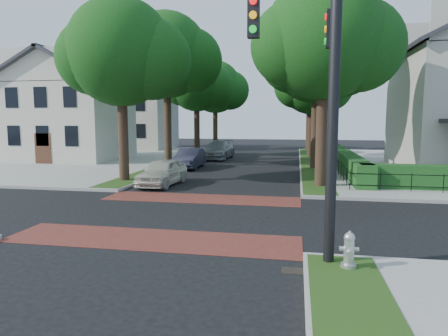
{
  "coord_description": "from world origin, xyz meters",
  "views": [
    {
      "loc": [
        4.29,
        -14.37,
        3.62
      ],
      "look_at": [
        1.28,
        1.97,
        1.6
      ],
      "focal_mm": 32.0,
      "sensor_mm": 36.0,
      "label": 1
    }
  ],
  "objects_px": {
    "traffic_signal": "(324,74)",
    "fire_hydrant": "(349,250)",
    "parked_car_middle": "(190,158)",
    "parked_car_front": "(162,172)",
    "parked_car_rear": "(218,150)"
  },
  "relations": [
    {
      "from": "traffic_signal",
      "to": "fire_hydrant",
      "type": "bearing_deg",
      "value": -39.55
    },
    {
      "from": "parked_car_middle",
      "to": "fire_hydrant",
      "type": "xyz_separation_m",
      "value": [
        9.13,
        -19.27,
        -0.18
      ]
    },
    {
      "from": "parked_car_middle",
      "to": "parked_car_front",
      "type": "bearing_deg",
      "value": -86.79
    },
    {
      "from": "traffic_signal",
      "to": "parked_car_middle",
      "type": "height_order",
      "value": "traffic_signal"
    },
    {
      "from": "traffic_signal",
      "to": "parked_car_front",
      "type": "bearing_deg",
      "value": 125.96
    },
    {
      "from": "parked_car_rear",
      "to": "fire_hydrant",
      "type": "xyz_separation_m",
      "value": [
        8.5,
        -26.85,
        -0.26
      ]
    },
    {
      "from": "traffic_signal",
      "to": "parked_car_front",
      "type": "relative_size",
      "value": 1.85
    },
    {
      "from": "fire_hydrant",
      "to": "parked_car_rear",
      "type": "bearing_deg",
      "value": 132.27
    },
    {
      "from": "parked_car_middle",
      "to": "fire_hydrant",
      "type": "relative_size",
      "value": 5.15
    },
    {
      "from": "parked_car_rear",
      "to": "fire_hydrant",
      "type": "relative_size",
      "value": 6.45
    },
    {
      "from": "traffic_signal",
      "to": "fire_hydrant",
      "type": "xyz_separation_m",
      "value": [
        0.65,
        -0.54,
        -4.13
      ]
    },
    {
      "from": "parked_car_middle",
      "to": "parked_car_rear",
      "type": "relative_size",
      "value": 0.8
    },
    {
      "from": "fire_hydrant",
      "to": "parked_car_front",
      "type": "bearing_deg",
      "value": 151.51
    },
    {
      "from": "traffic_signal",
      "to": "parked_car_rear",
      "type": "distance_m",
      "value": 27.73
    },
    {
      "from": "fire_hydrant",
      "to": "parked_car_middle",
      "type": "bearing_deg",
      "value": 140.07
    }
  ]
}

